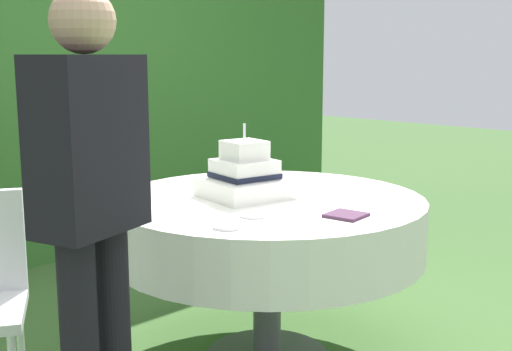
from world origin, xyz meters
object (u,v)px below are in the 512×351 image
at_px(wedding_cake, 245,177).
at_px(serving_plate_near, 253,215).
at_px(cake_table, 267,226).
at_px(napkin_stack, 346,215).
at_px(standing_person, 91,207).
at_px(serving_plate_far, 228,226).

height_order(wedding_cake, serving_plate_near, wedding_cake).
relative_size(wedding_cake, serving_plate_near, 3.34).
height_order(cake_table, napkin_stack, napkin_stack).
xyz_separation_m(napkin_stack, standing_person, (-0.99, 0.25, 0.15)).
bearing_deg(serving_plate_near, serving_plate_far, -162.33).
height_order(napkin_stack, standing_person, standing_person).
relative_size(cake_table, serving_plate_near, 12.16).
height_order(wedding_cake, serving_plate_far, wedding_cake).
distance_m(wedding_cake, serving_plate_near, 0.37).
distance_m(wedding_cake, napkin_stack, 0.56).
bearing_deg(serving_plate_far, cake_table, 28.86).
relative_size(napkin_stack, standing_person, 0.09).
distance_m(cake_table, standing_person, 1.09).
bearing_deg(serving_plate_near, wedding_cake, 51.57).
bearing_deg(standing_person, wedding_cake, 17.42).
relative_size(wedding_cake, standing_person, 0.24).
xyz_separation_m(serving_plate_near, napkin_stack, (0.25, -0.26, 0.00)).
bearing_deg(cake_table, standing_person, -167.79).
bearing_deg(napkin_stack, cake_table, 85.51).
xyz_separation_m(serving_plate_near, standing_person, (-0.73, -0.02, 0.15)).
bearing_deg(napkin_stack, serving_plate_far, 155.75).
xyz_separation_m(cake_table, serving_plate_far, (-0.49, -0.27, 0.14)).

